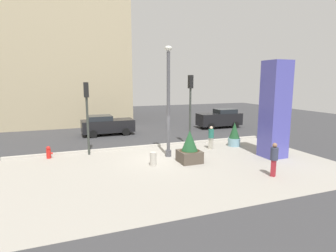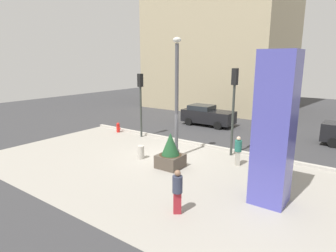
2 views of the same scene
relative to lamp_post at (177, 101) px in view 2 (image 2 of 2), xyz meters
name	(u,v)px [view 2 (image 2 of 2)]	position (x,y,z in m)	size (l,w,h in m)	color
ground_plane	(201,141)	(-0.43, 3.59, -3.20)	(60.00, 60.00, 0.00)	#38383A
plaza_pavement	(143,168)	(-0.43, -2.41, -3.20)	(18.00, 10.00, 0.02)	#9E998E
curb_strip	(194,143)	(-0.43, 2.71, -3.12)	(18.00, 0.24, 0.16)	#B7B2A8
lamp_post	(177,101)	(0.00, 0.00, 0.00)	(0.44, 0.44, 6.56)	#4C4C51
art_pillar_blue	(274,130)	(5.88, -2.28, -0.33)	(1.30, 1.30, 5.74)	#4C4CAD
potted_plant_mid_plaza	(278,157)	(5.32, 0.92, -2.41)	(0.85, 0.85, 1.70)	#7AA8B7
potted_plant_by_pillar	(170,153)	(0.69, -1.55, -2.41)	(1.21, 1.21, 1.84)	#4C4238
fire_hydrant	(118,128)	(-6.81, 2.12, -2.83)	(0.36, 0.26, 0.75)	red
concrete_bollard	(141,152)	(-1.42, -1.42, -2.82)	(0.36, 0.36, 0.75)	#B2ADA3
traffic_light_far_side	(234,98)	(2.42, 2.09, 0.11)	(0.28, 0.42, 4.96)	#333833
traffic_light_corner	(141,95)	(-4.49, 2.16, -0.16)	(0.28, 0.42, 4.49)	#333833
car_curb_west	(207,115)	(-2.47, 8.31, -2.34)	(4.36, 2.15, 1.68)	black
pedestrian_on_sidewalk	(177,190)	(3.50, -5.09, -2.28)	(0.50, 0.50, 1.65)	maroon
pedestrian_by_curb	(238,150)	(3.36, 0.74, -2.33)	(0.50, 0.50, 1.56)	#B2AD9E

